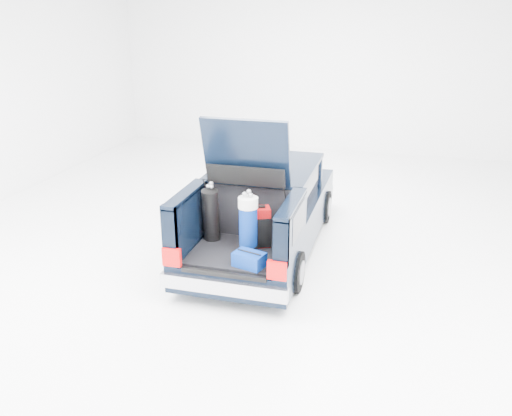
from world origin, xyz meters
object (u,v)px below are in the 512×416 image
(blue_golf_bag, at_px, (248,224))
(blue_duffel, at_px, (249,259))
(black_golf_bag, at_px, (211,215))
(car, at_px, (265,209))
(red_suitcase, at_px, (257,227))

(blue_golf_bag, height_order, blue_duffel, blue_golf_bag)
(black_golf_bag, xyz_separation_m, blue_golf_bag, (0.65, -0.25, 0.02))
(blue_duffel, bearing_deg, blue_golf_bag, 123.45)
(car, relative_size, black_golf_bag, 5.10)
(black_golf_bag, bearing_deg, car, 59.82)
(car, relative_size, blue_golf_bag, 4.93)
(red_suitcase, height_order, black_golf_bag, black_golf_bag)
(car, xyz_separation_m, black_golf_bag, (-0.50, -1.32, 0.34))
(blue_golf_bag, xyz_separation_m, blue_duffel, (0.14, -0.43, -0.33))
(red_suitcase, xyz_separation_m, black_golf_bag, (-0.71, 0.01, 0.12))
(blue_duffel, bearing_deg, black_golf_bag, 154.58)
(red_suitcase, relative_size, blue_duffel, 1.32)
(red_suitcase, distance_m, black_golf_bag, 0.72)
(red_suitcase, relative_size, black_golf_bag, 0.69)
(black_golf_bag, relative_size, blue_golf_bag, 0.97)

